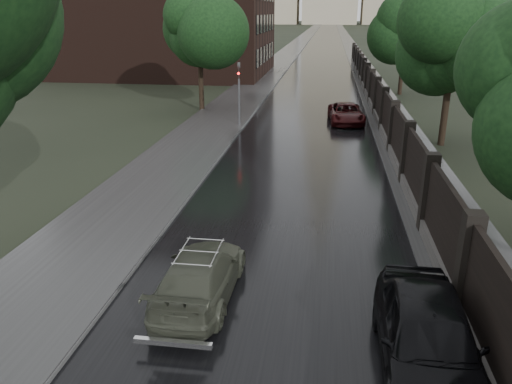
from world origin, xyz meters
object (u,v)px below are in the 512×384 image
at_px(traffic_light, 239,89).
at_px(tree_left_far, 199,37).
at_px(car_right_far, 346,113).
at_px(tree_right_c, 405,36).
at_px(volga_sedan, 200,276).
at_px(car_right_near, 428,337).
at_px(tree_right_b, 453,52).

bearing_deg(traffic_light, tree_left_far, 126.47).
bearing_deg(car_right_far, tree_right_c, 64.05).
bearing_deg(volga_sedan, car_right_far, -100.11).
relative_size(traffic_light, car_right_far, 0.87).
xyz_separation_m(tree_left_far, car_right_near, (11.40, -27.17, -4.42)).
bearing_deg(car_right_far, car_right_near, -92.40).
distance_m(tree_left_far, volga_sedan, 26.24).
xyz_separation_m(tree_right_b, tree_right_c, (0.00, 18.00, 0.00)).
xyz_separation_m(tree_left_far, tree_right_c, (15.50, 10.00, -0.29)).
height_order(tree_right_c, car_right_far, tree_right_c).
height_order(tree_right_b, car_right_near, tree_right_b).
bearing_deg(traffic_light, volga_sedan, -82.90).
distance_m(tree_right_c, car_right_far, 14.56).
bearing_deg(tree_left_far, car_right_far, -15.82).
distance_m(car_right_near, car_right_far, 24.23).
height_order(tree_right_c, car_right_near, tree_right_c).
bearing_deg(volga_sedan, traffic_light, -82.14).
xyz_separation_m(tree_right_c, traffic_light, (-11.80, -15.01, -2.55)).
relative_size(tree_left_far, volga_sedan, 1.69).
distance_m(volga_sedan, car_right_far, 22.52).
height_order(tree_left_far, traffic_light, tree_left_far).
xyz_separation_m(tree_left_far, tree_right_b, (15.50, -8.00, -0.29)).
xyz_separation_m(car_right_near, car_right_far, (-0.95, 24.21, -0.18)).
xyz_separation_m(traffic_light, volga_sedan, (2.50, -20.07, -1.76)).
bearing_deg(car_right_near, traffic_light, 110.11).
xyz_separation_m(tree_left_far, car_right_far, (10.45, -2.96, -4.60)).
relative_size(tree_right_c, car_right_far, 1.52).
relative_size(tree_right_b, tree_right_c, 1.00).
distance_m(tree_right_c, car_right_near, 37.63).
distance_m(tree_right_b, traffic_light, 12.44).
bearing_deg(car_right_far, tree_left_far, 159.53).
height_order(traffic_light, car_right_near, traffic_light).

